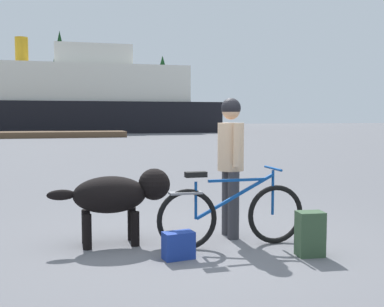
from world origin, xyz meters
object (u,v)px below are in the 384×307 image
object	(u,v)px
bicycle	(231,214)
dog	(118,194)
backpack	(310,234)
handbag_pannier	(178,245)
person_cyclist	(231,154)
ferry_boat	(63,100)

from	to	relation	value
bicycle	dog	distance (m)	1.32
backpack	handbag_pannier	bearing A→B (deg)	168.92
bicycle	person_cyclist	world-z (taller)	person_cyclist
dog	handbag_pannier	distance (m)	1.02
person_cyclist	backpack	world-z (taller)	person_cyclist
bicycle	person_cyclist	distance (m)	0.80
person_cyclist	dog	distance (m)	1.44
dog	backpack	distance (m)	2.19
backpack	person_cyclist	bearing A→B (deg)	118.70
bicycle	backpack	bearing A→B (deg)	-38.89
person_cyclist	ferry_boat	world-z (taller)	ferry_boat
ferry_boat	person_cyclist	bearing A→B (deg)	-87.21
handbag_pannier	person_cyclist	bearing A→B (deg)	40.87
bicycle	dog	bearing A→B (deg)	159.39
person_cyclist	ferry_boat	size ratio (longest dim) A/B	0.06
backpack	handbag_pannier	world-z (taller)	backpack
person_cyclist	dog	xyz separation A→B (m)	(-1.37, 0.02, -0.44)
person_cyclist	ferry_boat	xyz separation A→B (m)	(-1.89, 38.72, 1.86)
backpack	handbag_pannier	size ratio (longest dim) A/B	1.49
dog	handbag_pannier	xyz separation A→B (m)	(0.53, -0.74, -0.44)
handbag_pannier	ferry_boat	distance (m)	39.55
bicycle	dog	world-z (taller)	bicycle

